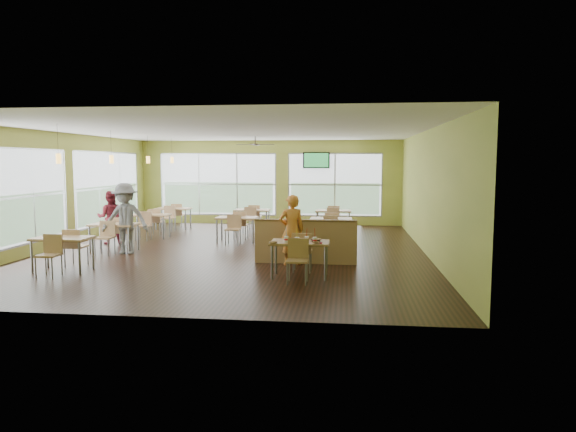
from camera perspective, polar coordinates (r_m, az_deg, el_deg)
The scene contains 20 objects.
room at distance 13.75m, azimuth -5.84°, elevation 2.74°, with size 12.00×12.04×3.20m.
window_bays at distance 17.44m, azimuth -12.19°, elevation 2.91°, with size 9.24×10.24×2.38m.
main_table at distance 10.60m, azimuth 1.34°, elevation -3.47°, with size 1.22×1.52×0.87m.
half_wall_divider at distance 12.04m, azimuth 1.96°, elevation -2.85°, with size 2.40×0.14×1.04m.
dining_tables at distance 15.74m, azimuth -8.20°, elevation -0.42°, with size 6.92×8.72×0.87m.
pendant_lights at distance 15.37m, azimuth -17.12°, elevation 6.03°, with size 0.11×7.31×0.86m.
ceiling_fan at distance 16.69m, azimuth -3.66°, elevation 7.95°, with size 1.25×1.25×0.29m.
tv_backwall at distance 19.34m, azimuth 3.17°, elevation 6.21°, with size 1.00×0.07×0.60m.
man_plaid at distance 11.85m, azimuth 0.41°, elevation -1.56°, with size 0.60×0.39×1.63m, color #DE5918.
patron_maroon at distance 15.79m, azimuth -19.14°, elevation -0.15°, with size 0.75×0.59×1.55m, color maroon.
patron_grey at distance 13.93m, azimuth -17.63°, elevation -0.28°, with size 1.19×0.68×1.84m, color slate.
cup_blue at distance 10.44m, azimuth -0.21°, elevation -2.58°, with size 0.09×0.09×0.34m.
cup_yellow at distance 10.34m, azimuth 0.99°, elevation -2.68°, with size 0.09×0.09×0.32m.
cup_red_near at distance 10.51m, azimuth 2.09°, elevation -2.56°, with size 0.08×0.08×0.30m.
cup_red_far at distance 10.34m, azimuth 2.99°, elevation -2.67°, with size 0.09×0.09×0.33m.
food_basket at distance 10.61m, azimuth 3.12°, elevation -2.66°, with size 0.23×0.23×0.05m.
ketchup_cup at distance 10.32m, azimuth 3.67°, elevation -3.00°, with size 0.06×0.06×0.03m, color #A70910.
wrapper_left at distance 10.35m, azimuth -1.65°, elevation -2.91°, with size 0.18×0.16×0.04m, color tan.
wrapper_mid at distance 10.68m, azimuth 1.53°, elevation -2.63°, with size 0.19×0.17×0.05m, color tan.
wrapper_right at distance 10.34m, azimuth 3.16°, elevation -2.94°, with size 0.16×0.14×0.04m, color tan.
Camera 1 is at (2.95, -13.41, 2.37)m, focal length 32.00 mm.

